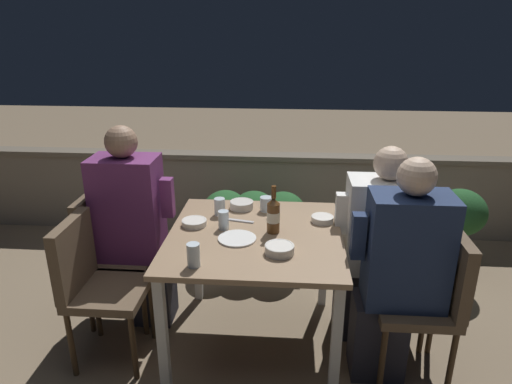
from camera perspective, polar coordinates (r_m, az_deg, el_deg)
The scene contains 24 objects.
ground_plane at distance 2.95m, azimuth -0.12°, elevation -18.22°, with size 16.00×16.00×0.00m, color #847056.
parapet_wall at distance 4.18m, azimuth 1.61°, elevation -0.09°, with size 9.00×0.18×0.74m.
dining_table at distance 2.59m, azimuth -0.13°, elevation -6.96°, with size 0.96×0.99×0.74m.
planter_hedge at distance 3.59m, azimuth -0.28°, elevation -4.16°, with size 0.83×0.47×0.62m.
chair_left_near at distance 2.71m, azimuth -19.79°, elevation -9.93°, with size 0.41×0.41×0.86m.
chair_left_far at distance 3.04m, azimuth -18.05°, elevation -6.28°, with size 0.41×0.41×0.86m.
person_purple_stripe at distance 2.93m, azimuth -14.87°, elevation -4.33°, with size 0.48×0.26×1.29m.
chair_right_near at distance 2.60m, azimuth 21.23°, elevation -11.50°, with size 0.41×0.41×0.86m.
person_navy_jumper at distance 2.50m, azimuth 17.30°, elevation -9.62°, with size 0.49×0.26×1.25m.
chair_right_far at distance 2.88m, azimuth 18.43°, elevation -7.94°, with size 0.41×0.41×0.86m.
person_white_polo at distance 2.80m, azimuth 14.77°, elevation -6.53°, with size 0.50×0.26×1.21m.
beer_bottle at distance 2.53m, azimuth 2.19°, elevation -2.87°, with size 0.07×0.07×0.27m.
plate_0 at distance 2.49m, azimuth -2.38°, elevation -5.82°, with size 0.21×0.21×0.01m.
bowl_0 at distance 2.88m, azimuth -1.81°, elevation -1.55°, with size 0.15×0.15×0.05m.
bowl_1 at distance 2.72m, azimuth 8.30°, elevation -3.30°, with size 0.13×0.13×0.04m.
bowl_2 at distance 2.34m, azimuth 2.96°, elevation -7.08°, with size 0.15×0.15×0.05m.
bowl_3 at distance 2.67m, azimuth -7.73°, elevation -3.75°, with size 0.14×0.14×0.04m.
glass_cup_0 at distance 2.84m, azimuth 1.27°, elevation -1.51°, with size 0.08×0.08×0.09m.
glass_cup_1 at distance 2.23m, azimuth -7.82°, elevation -7.82°, with size 0.06×0.06×0.12m.
glass_cup_2 at distance 2.75m, azimuth 2.31°, elevation -2.41°, with size 0.06×0.06×0.08m.
glass_cup_3 at distance 2.79m, azimuth -4.57°, elevation -1.84°, with size 0.07×0.07×0.11m.
glass_cup_4 at distance 2.60m, azimuth -4.08°, elevation -3.51°, with size 0.06×0.06×0.11m.
fork_0 at distance 2.70m, azimuth -2.01°, elevation -3.62°, with size 0.17×0.06×0.01m.
potted_plant at distance 3.67m, azimuth 23.89°, elevation -3.85°, with size 0.38×0.38×0.72m.
Camera 1 is at (0.18, -2.29, 1.85)m, focal length 32.00 mm.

